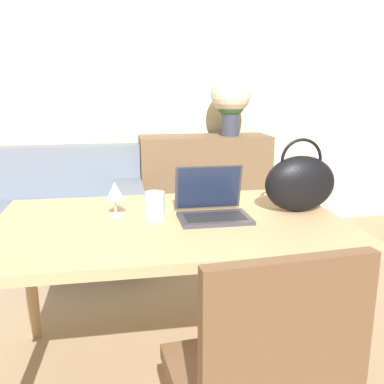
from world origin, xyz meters
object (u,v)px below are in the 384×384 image
(chair, at_px, (262,381))
(couch, at_px, (21,222))
(wine_glass, at_px, (115,192))
(laptop, at_px, (212,203))
(drinking_glass, at_px, (155,206))
(handbag, at_px, (300,183))
(flower_vase, at_px, (231,98))

(chair, distance_m, couch, 2.60)
(chair, bearing_deg, wine_glass, 107.48)
(laptop, height_order, wine_glass, laptop)
(drinking_glass, relative_size, handbag, 0.36)
(couch, relative_size, handbag, 5.56)
(wine_glass, relative_size, flower_vase, 0.30)
(drinking_glass, height_order, handbag, handbag)
(chair, bearing_deg, handbag, 56.40)
(chair, bearing_deg, couch, 110.12)
(laptop, xyz_separation_m, drinking_glass, (-0.25, -0.00, 0.00))
(couch, relative_size, wine_glass, 12.14)
(laptop, relative_size, wine_glass, 1.97)
(laptop, distance_m, wine_glass, 0.42)
(chair, height_order, wine_glass, chair)
(laptop, bearing_deg, drinking_glass, -179.45)
(wine_glass, bearing_deg, flower_vase, 60.10)
(couch, height_order, handbag, handbag)
(handbag, bearing_deg, chair, -118.58)
(drinking_glass, relative_size, wine_glass, 0.78)
(couch, relative_size, drinking_glass, 15.51)
(couch, bearing_deg, chair, -64.86)
(laptop, xyz_separation_m, handbag, (0.41, 0.01, 0.07))
(chair, height_order, couch, chair)
(laptop, height_order, drinking_glass, laptop)
(chair, distance_m, handbag, 1.00)
(flower_vase, bearing_deg, couch, -172.34)
(drinking_glass, height_order, flower_vase, flower_vase)
(drinking_glass, relative_size, flower_vase, 0.23)
(laptop, relative_size, handbag, 0.90)
(wine_glass, height_order, flower_vase, flower_vase)
(chair, relative_size, laptop, 3.05)
(couch, bearing_deg, handbag, -44.40)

